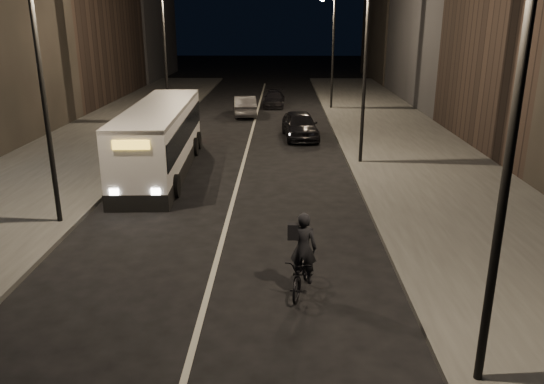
{
  "coord_description": "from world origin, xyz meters",
  "views": [
    {
      "loc": [
        1.86,
        -12.51,
        6.64
      ],
      "look_at": [
        1.56,
        3.14,
        1.5
      ],
      "focal_mm": 35.0,
      "sensor_mm": 36.0,
      "label": 1
    }
  ],
  "objects_px": {
    "streetlight_right_near": "(500,103)",
    "car_far": "(274,99)",
    "car_mid": "(245,106)",
    "cyclist_on_bicycle": "(303,266)",
    "streetlight_right_far": "(330,37)",
    "streetlight_left_near": "(48,62)",
    "streetlight_right_mid": "(360,49)",
    "streetlight_left_far": "(168,40)",
    "car_near": "(300,125)",
    "city_bus": "(161,136)"
  },
  "relations": [
    {
      "from": "streetlight_left_far",
      "to": "city_bus",
      "type": "xyz_separation_m",
      "value": [
        1.73,
        -11.21,
        -3.74
      ]
    },
    {
      "from": "streetlight_right_far",
      "to": "city_bus",
      "type": "bearing_deg",
      "value": -117.43
    },
    {
      "from": "car_near",
      "to": "city_bus",
      "type": "bearing_deg",
      "value": -138.48
    },
    {
      "from": "city_bus",
      "to": "streetlight_right_far",
      "type": "bearing_deg",
      "value": 60.03
    },
    {
      "from": "streetlight_right_mid",
      "to": "streetlight_left_far",
      "type": "bearing_deg",
      "value": 136.84
    },
    {
      "from": "car_near",
      "to": "streetlight_left_near",
      "type": "bearing_deg",
      "value": -126.48
    },
    {
      "from": "streetlight_right_far",
      "to": "streetlight_left_near",
      "type": "relative_size",
      "value": 1.0
    },
    {
      "from": "city_bus",
      "to": "car_far",
      "type": "height_order",
      "value": "city_bus"
    },
    {
      "from": "cyclist_on_bicycle",
      "to": "car_far",
      "type": "relative_size",
      "value": 0.56
    },
    {
      "from": "streetlight_left_far",
      "to": "car_near",
      "type": "height_order",
      "value": "streetlight_left_far"
    },
    {
      "from": "streetlight_right_mid",
      "to": "city_bus",
      "type": "distance_m",
      "value": 9.76
    },
    {
      "from": "car_mid",
      "to": "city_bus",
      "type": "bearing_deg",
      "value": 73.1
    },
    {
      "from": "car_near",
      "to": "car_far",
      "type": "distance_m",
      "value": 11.83
    },
    {
      "from": "car_far",
      "to": "streetlight_right_far",
      "type": "bearing_deg",
      "value": -18.4
    },
    {
      "from": "streetlight_right_mid",
      "to": "car_near",
      "type": "bearing_deg",
      "value": 112.71
    },
    {
      "from": "streetlight_left_near",
      "to": "city_bus",
      "type": "bearing_deg",
      "value": 75.69
    },
    {
      "from": "streetlight_left_far",
      "to": "car_mid",
      "type": "bearing_deg",
      "value": 36.02
    },
    {
      "from": "streetlight_right_near",
      "to": "streetlight_left_far",
      "type": "xyz_separation_m",
      "value": [
        -10.66,
        26.0,
        0.0
      ]
    },
    {
      "from": "streetlight_right_mid",
      "to": "streetlight_left_far",
      "type": "xyz_separation_m",
      "value": [
        -10.66,
        10.0,
        0.0
      ]
    },
    {
      "from": "car_near",
      "to": "cyclist_on_bicycle",
      "type": "bearing_deg",
      "value": -97.25
    },
    {
      "from": "streetlight_right_mid",
      "to": "streetlight_left_far",
      "type": "relative_size",
      "value": 1.0
    },
    {
      "from": "streetlight_right_near",
      "to": "streetlight_left_near",
      "type": "bearing_deg",
      "value": 143.12
    },
    {
      "from": "streetlight_right_mid",
      "to": "cyclist_on_bicycle",
      "type": "bearing_deg",
      "value": -103.24
    },
    {
      "from": "car_mid",
      "to": "streetlight_right_near",
      "type": "bearing_deg",
      "value": 95.85
    },
    {
      "from": "streetlight_left_far",
      "to": "city_bus",
      "type": "relative_size",
      "value": 0.73
    },
    {
      "from": "streetlight_right_mid",
      "to": "car_mid",
      "type": "relative_size",
      "value": 1.87
    },
    {
      "from": "streetlight_right_mid",
      "to": "streetlight_left_near",
      "type": "relative_size",
      "value": 1.0
    },
    {
      "from": "streetlight_right_far",
      "to": "car_near",
      "type": "distance_m",
      "value": 11.43
    },
    {
      "from": "cyclist_on_bicycle",
      "to": "streetlight_left_near",
      "type": "bearing_deg",
      "value": 163.67
    },
    {
      "from": "cyclist_on_bicycle",
      "to": "car_near",
      "type": "height_order",
      "value": "cyclist_on_bicycle"
    },
    {
      "from": "city_bus",
      "to": "car_near",
      "type": "relative_size",
      "value": 2.44
    },
    {
      "from": "streetlight_right_near",
      "to": "car_far",
      "type": "distance_m",
      "value": 34.11
    },
    {
      "from": "streetlight_right_near",
      "to": "car_near",
      "type": "xyz_separation_m",
      "value": [
        -2.43,
        21.81,
        -4.58
      ]
    },
    {
      "from": "streetlight_left_near",
      "to": "car_far",
      "type": "height_order",
      "value": "streetlight_left_near"
    },
    {
      "from": "city_bus",
      "to": "cyclist_on_bicycle",
      "type": "bearing_deg",
      "value": -64.46
    },
    {
      "from": "cyclist_on_bicycle",
      "to": "streetlight_right_mid",
      "type": "bearing_deg",
      "value": 90.39
    },
    {
      "from": "streetlight_right_mid",
      "to": "streetlight_left_near",
      "type": "bearing_deg",
      "value": -143.12
    },
    {
      "from": "streetlight_left_near",
      "to": "cyclist_on_bicycle",
      "type": "relative_size",
      "value": 3.67
    },
    {
      "from": "streetlight_right_mid",
      "to": "streetlight_left_near",
      "type": "xyz_separation_m",
      "value": [
        -10.66,
        -8.0,
        0.0
      ]
    },
    {
      "from": "streetlight_right_mid",
      "to": "car_far",
      "type": "distance_m",
      "value": 18.62
    },
    {
      "from": "streetlight_right_mid",
      "to": "streetlight_left_far",
      "type": "height_order",
      "value": "same"
    },
    {
      "from": "streetlight_left_near",
      "to": "car_far",
      "type": "distance_m",
      "value": 26.78
    },
    {
      "from": "streetlight_right_near",
      "to": "streetlight_left_near",
      "type": "distance_m",
      "value": 13.33
    },
    {
      "from": "streetlight_left_near",
      "to": "city_bus",
      "type": "relative_size",
      "value": 0.73
    },
    {
      "from": "streetlight_right_mid",
      "to": "city_bus",
      "type": "relative_size",
      "value": 0.73
    },
    {
      "from": "streetlight_right_near",
      "to": "streetlight_right_far",
      "type": "distance_m",
      "value": 32.0
    },
    {
      "from": "streetlight_right_mid",
      "to": "city_bus",
      "type": "bearing_deg",
      "value": -172.3
    },
    {
      "from": "car_far",
      "to": "city_bus",
      "type": "bearing_deg",
      "value": -102.57
    },
    {
      "from": "streetlight_right_near",
      "to": "city_bus",
      "type": "bearing_deg",
      "value": 121.12
    },
    {
      "from": "streetlight_right_mid",
      "to": "car_mid",
      "type": "xyz_separation_m",
      "value": [
        -6.13,
        13.3,
        -4.65
      ]
    }
  ]
}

